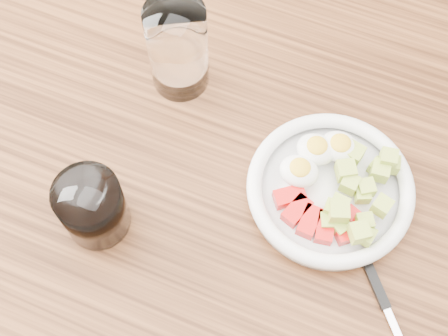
# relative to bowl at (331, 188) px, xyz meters

# --- Properties ---
(ground) EXTENTS (4.00, 4.00, 0.00)m
(ground) POSITION_rel_bowl_xyz_m (-0.12, -0.04, -0.79)
(ground) COLOR brown
(ground) RESTS_ON ground
(dining_table) EXTENTS (1.50, 0.90, 0.77)m
(dining_table) POSITION_rel_bowl_xyz_m (-0.12, -0.04, -0.12)
(dining_table) COLOR brown
(dining_table) RESTS_ON ground
(bowl) EXTENTS (0.21, 0.21, 0.05)m
(bowl) POSITION_rel_bowl_xyz_m (0.00, 0.00, 0.00)
(bowl) COLOR white
(bowl) RESTS_ON dining_table
(fork) EXTENTS (0.12, 0.14, 0.01)m
(fork) POSITION_rel_bowl_xyz_m (0.10, -0.10, -0.02)
(fork) COLOR black
(fork) RESTS_ON dining_table
(water_glass) EXTENTS (0.08, 0.08, 0.14)m
(water_glass) POSITION_rel_bowl_xyz_m (-0.25, 0.09, 0.05)
(water_glass) COLOR white
(water_glass) RESTS_ON dining_table
(coffee_glass) EXTENTS (0.08, 0.08, 0.09)m
(coffee_glass) POSITION_rel_bowl_xyz_m (-0.26, -0.14, 0.03)
(coffee_glass) COLOR white
(coffee_glass) RESTS_ON dining_table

